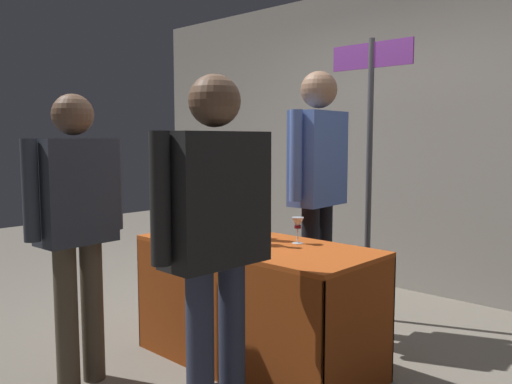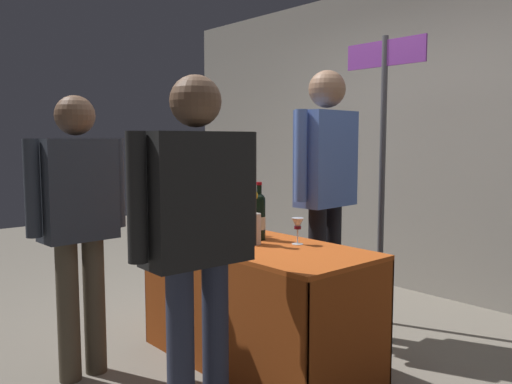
{
  "view_description": "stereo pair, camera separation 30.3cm",
  "coord_description": "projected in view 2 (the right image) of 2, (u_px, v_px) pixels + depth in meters",
  "views": [
    {
      "loc": [
        2.05,
        -2.21,
        1.34
      ],
      "look_at": [
        0.0,
        0.0,
        1.03
      ],
      "focal_mm": 36.74,
      "sensor_mm": 36.0,
      "label": 1
    },
    {
      "loc": [
        2.26,
        -1.99,
        1.34
      ],
      "look_at": [
        0.0,
        0.0,
        1.03
      ],
      "focal_mm": 36.74,
      "sensor_mm": 36.0,
      "label": 2
    }
  ],
  "objects": [
    {
      "name": "flower_vase",
      "position": [
        253.0,
        222.0,
        3.01
      ],
      "size": [
        0.1,
        0.1,
        0.41
      ],
      "color": "silver",
      "rests_on": "tasting_table"
    },
    {
      "name": "taster_foreground_right",
      "position": [
        197.0,
        225.0,
        2.25
      ],
      "size": [
        0.23,
        0.64,
        1.6
      ],
      "rotation": [
        0.0,
        0.0,
        1.53
      ],
      "color": "#2D3347",
      "rests_on": "ground_plane"
    },
    {
      "name": "back_partition",
      "position": [
        443.0,
        137.0,
        4.37
      ],
      "size": [
        6.6,
        0.12,
        2.7
      ],
      "primitive_type": "cube",
      "color": "#9E998E",
      "rests_on": "ground_plane"
    },
    {
      "name": "ground_plane",
      "position": [
        256.0,
        363.0,
        3.14
      ],
      "size": [
        12.0,
        12.0,
        0.0
      ],
      "primitive_type": "plane",
      "color": "gray"
    },
    {
      "name": "vendor_presenter",
      "position": [
        326.0,
        177.0,
        3.48
      ],
      "size": [
        0.24,
        0.6,
        1.78
      ],
      "rotation": [
        0.0,
        0.0,
        -1.51
      ],
      "color": "black",
      "rests_on": "ground_plane"
    },
    {
      "name": "display_bottle_1",
      "position": [
        241.0,
        214.0,
        3.26
      ],
      "size": [
        0.07,
        0.07,
        0.32
      ],
      "color": "black",
      "rests_on": "tasting_table"
    },
    {
      "name": "display_bottle_0",
      "position": [
        219.0,
        208.0,
        3.49
      ],
      "size": [
        0.08,
        0.08,
        0.34
      ],
      "color": "#192333",
      "rests_on": "tasting_table"
    },
    {
      "name": "taster_foreground_left",
      "position": [
        78.0,
        213.0,
        2.87
      ],
      "size": [
        0.22,
        0.56,
        1.57
      ],
      "rotation": [
        0.0,
        0.0,
        1.6
      ],
      "color": "#4C4233",
      "rests_on": "ground_plane"
    },
    {
      "name": "featured_wine_bottle",
      "position": [
        234.0,
        211.0,
        3.36
      ],
      "size": [
        0.07,
        0.07,
        0.34
      ],
      "color": "#192333",
      "rests_on": "tasting_table"
    },
    {
      "name": "tasting_table",
      "position": [
        256.0,
        281.0,
        3.08
      ],
      "size": [
        1.45,
        0.66,
        0.73
      ],
      "color": "#B74C19",
      "rests_on": "ground_plane"
    },
    {
      "name": "wine_glass_mid",
      "position": [
        298.0,
        225.0,
        3.01
      ],
      "size": [
        0.07,
        0.07,
        0.15
      ],
      "color": "silver",
      "rests_on": "tasting_table"
    },
    {
      "name": "booth_signpost",
      "position": [
        383.0,
        142.0,
        3.7
      ],
      "size": [
        0.64,
        0.04,
        2.05
      ],
      "color": "#47474C",
      "rests_on": "ground_plane"
    },
    {
      "name": "wine_glass_near_vendor",
      "position": [
        191.0,
        223.0,
        3.24
      ],
      "size": [
        0.06,
        0.06,
        0.13
      ],
      "color": "silver",
      "rests_on": "tasting_table"
    },
    {
      "name": "display_bottle_2",
      "position": [
        183.0,
        211.0,
        3.42
      ],
      "size": [
        0.07,
        0.07,
        0.32
      ],
      "color": "black",
      "rests_on": "tasting_table"
    },
    {
      "name": "display_bottle_3",
      "position": [
        259.0,
        216.0,
        3.15
      ],
      "size": [
        0.08,
        0.08,
        0.35
      ],
      "color": "black",
      "rests_on": "tasting_table"
    }
  ]
}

